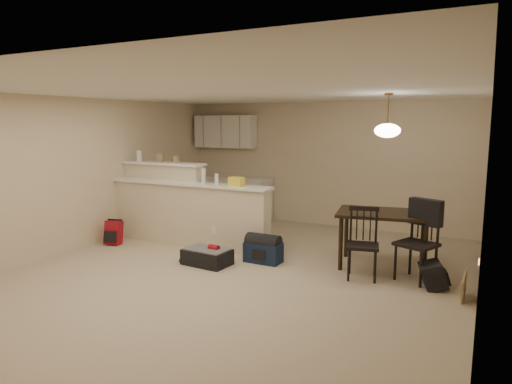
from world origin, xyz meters
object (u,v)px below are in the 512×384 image
Objects in this scene: dining_chair_near at (363,244)px; navy_duffel at (263,252)px; red_backpack at (114,233)px; dining_chair_far at (416,242)px; black_daypack at (433,276)px; dining_table at (384,219)px; suitcase at (207,257)px; pendant_lamp at (387,130)px.

dining_chair_near is 1.55m from navy_duffel.
navy_duffel is (2.77, 0.25, -0.06)m from red_backpack.
dining_chair_far reaches higher than navy_duffel.
dining_chair_far is at bearing 38.07° from black_daypack.
dining_table is 1.84m from navy_duffel.
black_daypack is at bearing -12.97° from dining_chair_far.
red_backpack reaches higher than suitcase.
dining_chair_near is at bearing -137.18° from dining_chair_far.
dining_chair_far is at bearing -48.60° from dining_table.
pendant_lamp reaches higher than black_daypack.
red_backpack is (-2.08, 0.23, 0.09)m from suitcase.
dining_chair_near is 2.27m from suitcase.
navy_duffel reaches higher than suitcase.
pendant_lamp reaches higher than dining_chair_far.
black_daypack is (2.41, 0.00, 0.01)m from navy_duffel.
red_backpack is at bearing -169.02° from pendant_lamp.
navy_duffel is (-1.51, 0.05, -0.33)m from dining_chair_near.
suitcase is at bearing -20.35° from red_backpack.
pendant_lamp is 1.13× the size of navy_duffel.
dining_chair_far is 2.96m from suitcase.
black_daypack reaches higher than suitcase.
black_daypack is at bearing -9.61° from dining_chair_near.
dining_chair_near is 0.90× the size of dining_chair_far.
pendant_lamp is 1.60m from dining_chair_far.
red_backpack is at bearing 178.09° from suitcase.
black_daypack is (0.24, -0.18, -0.37)m from dining_chair_far.
dining_table is at bearing 20.96° from navy_duffel.
navy_duffel is at bearing -8.72° from red_backpack.
pendant_lamp is at bearing 164.36° from dining_chair_far.
dining_table is 2.10× the size of suitcase.
navy_duffel is 1.49× the size of black_daypack.
dining_chair_near is 1.76× the size of navy_duffel.
suitcase is at bearing -155.01° from pendant_lamp.
dining_chair_far is (0.52, -0.42, -0.18)m from dining_table.
dining_chair_near reaches higher than suitcase.
dining_chair_far is 2.21m from navy_duffel.
dining_chair_far reaches higher than dining_table.
red_backpack is 2.78m from navy_duffel.
red_backpack is at bearing 77.33° from black_daypack.
dining_table is 0.70m from dining_chair_far.
dining_chair_far is 0.48m from black_daypack.
dining_chair_far is at bearing 17.59° from suitcase.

